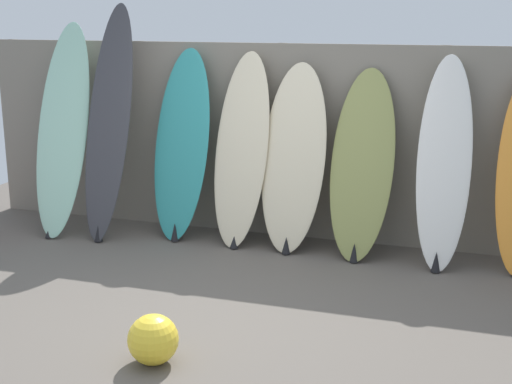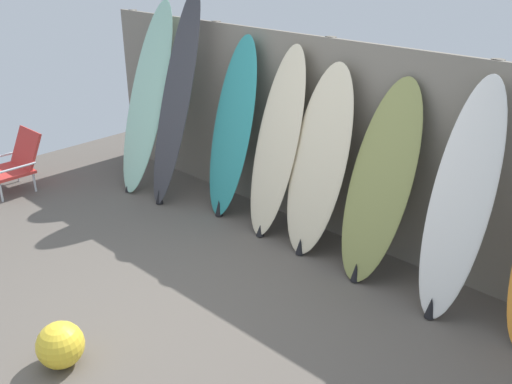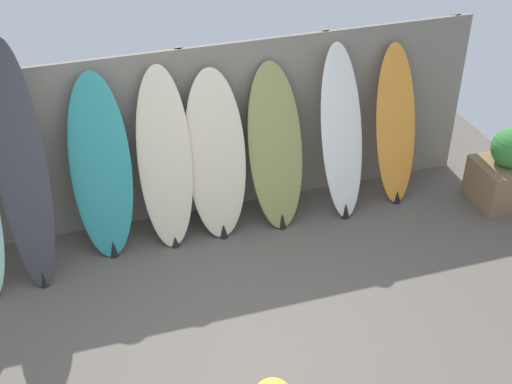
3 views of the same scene
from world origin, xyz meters
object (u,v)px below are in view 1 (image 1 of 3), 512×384
Objects in this scene: surfboard_teal_2 at (181,146)px; beach_ball at (153,339)px; surfboard_olive_5 at (362,166)px; surfboard_white_6 at (444,165)px; surfboard_seafoam_0 at (63,129)px; surfboard_cream_4 at (293,159)px; surfboard_cream_3 at (241,151)px; surfboard_charcoal_1 at (109,124)px.

surfboard_teal_2 is 5.66× the size of beach_ball.
surfboard_olive_5 is 0.68m from surfboard_white_6.
surfboard_olive_5 is at bearing 2.48° from surfboard_seafoam_0.
surfboard_white_6 is at bearing -1.50° from surfboard_cream_4.
surfboard_white_6 is (1.77, -0.04, -0.00)m from surfboard_cream_3.
surfboard_teal_2 is 1.01× the size of surfboard_cream_3.
surfboard_cream_4 is (2.25, 0.11, -0.17)m from surfboard_seafoam_0.
surfboard_charcoal_1 is (0.50, -0.01, 0.08)m from surfboard_seafoam_0.
surfboard_charcoal_1 is at bearing -176.84° from surfboard_olive_5.
surfboard_seafoam_0 is 1.14× the size of surfboard_white_6.
surfboard_cream_3 is at bearing 5.90° from surfboard_charcoal_1.
surfboard_charcoal_1 is 1.24× the size of surfboard_cream_3.
surfboard_olive_5 is 5.19× the size of beach_ball.
surfboard_cream_3 is 5.59× the size of beach_ball.
surfboard_charcoal_1 is 1.31× the size of surfboard_cream_4.
surfboard_charcoal_1 reaches higher than surfboard_olive_5.
beach_ball is at bearing -48.34° from surfboard_seafoam_0.
surfboard_cream_3 reaches higher than surfboard_olive_5.
surfboard_teal_2 reaches higher than surfboard_cream_4.
surfboard_white_6 is 5.61× the size of beach_ball.
surfboard_charcoal_1 is 3.04m from surfboard_white_6.
beach_ball is (0.26, -2.39, -0.70)m from surfboard_cream_3.
surfboard_white_6 is at bearing -1.28° from surfboard_teal_2.
surfboard_seafoam_0 is 1.21× the size of surfboard_cream_4.
surfboard_teal_2 is at bearing 6.52° from surfboard_seafoam_0.
surfboard_white_6 is 2.88m from beach_ball.
surfboard_olive_5 is at bearing 176.37° from surfboard_white_6.
surfboard_cream_4 is 0.95× the size of surfboard_white_6.
surfboard_cream_4 is 5.32× the size of beach_ball.
beach_ball is at bearing -83.79° from surfboard_cream_3.
surfboard_seafoam_0 is at bearing -177.52° from surfboard_olive_5.
surfboard_cream_4 is at bearing 84.56° from beach_ball.
surfboard_teal_2 is 1.01× the size of surfboard_white_6.
surfboard_cream_3 is at bearing 179.98° from surfboard_olive_5.
surfboard_charcoal_1 is 1.24× the size of surfboard_white_6.
surfboard_cream_4 is 1.29m from surfboard_white_6.
surfboard_cream_3 reaches higher than surfboard_cream_4.
surfboard_teal_2 is (0.67, 0.14, -0.20)m from surfboard_charcoal_1.
surfboard_charcoal_1 is 0.71m from surfboard_teal_2.
surfboard_cream_3 is at bearing 4.03° from surfboard_seafoam_0.
surfboard_olive_5 is (1.09, -0.00, -0.07)m from surfboard_cream_3.
surfboard_teal_2 is at bearing 179.66° from surfboard_olive_5.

